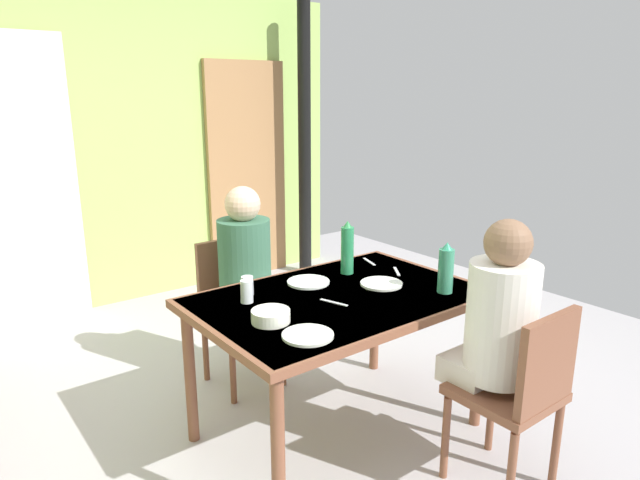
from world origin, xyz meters
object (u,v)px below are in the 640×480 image
(dining_table, at_px, (339,309))
(serving_bowl_center, at_px, (271,316))
(water_bottle_green_near, at_px, (446,269))
(person_far_diner, at_px, (246,263))
(person_near_diner, at_px, (498,318))
(water_bottle_green_far, at_px, (347,249))
(chair_near_diner, at_px, (520,390))
(chair_far_diner, at_px, (236,302))

(dining_table, relative_size, serving_bowl_center, 8.20)
(water_bottle_green_near, bearing_deg, person_far_diner, 120.59)
(person_far_diner, distance_m, serving_bowl_center, 0.82)
(person_near_diner, relative_size, serving_bowl_center, 4.53)
(person_far_diner, relative_size, water_bottle_green_near, 3.00)
(water_bottle_green_near, bearing_deg, person_near_diner, -106.55)
(person_near_diner, distance_m, water_bottle_green_near, 0.42)
(person_near_diner, relative_size, water_bottle_green_far, 2.61)
(serving_bowl_center, bearing_deg, person_near_diner, -38.32)
(water_bottle_green_far, distance_m, serving_bowl_center, 0.77)
(person_near_diner, height_order, water_bottle_green_far, person_near_diner)
(water_bottle_green_near, xyz_separation_m, serving_bowl_center, (-0.89, 0.21, -0.09))
(person_near_diner, height_order, person_far_diner, same)
(dining_table, relative_size, person_far_diner, 1.81)
(person_far_diner, relative_size, water_bottle_green_far, 2.61)
(chair_near_diner, height_order, person_near_diner, person_near_diner)
(dining_table, distance_m, person_near_diner, 0.76)
(serving_bowl_center, bearing_deg, dining_table, 9.26)
(chair_near_diner, xyz_separation_m, person_near_diner, (-0.00, 0.14, 0.28))
(person_far_diner, bearing_deg, dining_table, 100.29)
(dining_table, height_order, person_far_diner, person_far_diner)
(chair_far_diner, height_order, serving_bowl_center, chair_far_diner)
(dining_table, height_order, serving_bowl_center, serving_bowl_center)
(water_bottle_green_far, height_order, serving_bowl_center, water_bottle_green_far)
(person_far_diner, bearing_deg, person_near_diner, 108.44)
(person_near_diner, xyz_separation_m, person_far_diner, (-0.45, 1.36, 0.00))
(person_far_diner, xyz_separation_m, water_bottle_green_far, (0.38, -0.44, 0.11))
(dining_table, xyz_separation_m, chair_far_diner, (-0.12, 0.82, -0.19))
(person_near_diner, bearing_deg, dining_table, 115.89)
(person_far_diner, xyz_separation_m, water_bottle_green_near, (0.57, -0.97, 0.10))
(water_bottle_green_near, bearing_deg, water_bottle_green_far, 109.78)
(water_bottle_green_near, xyz_separation_m, water_bottle_green_far, (-0.19, 0.53, 0.02))
(water_bottle_green_near, bearing_deg, serving_bowl_center, 166.45)
(chair_near_diner, distance_m, person_far_diner, 1.59)
(person_near_diner, bearing_deg, serving_bowl_center, 141.68)
(chair_near_diner, distance_m, water_bottle_green_far, 1.13)
(water_bottle_green_far, bearing_deg, serving_bowl_center, -155.87)
(water_bottle_green_near, relative_size, serving_bowl_center, 1.51)
(person_near_diner, distance_m, person_far_diner, 1.44)
(chair_far_diner, distance_m, person_far_diner, 0.31)
(chair_near_diner, height_order, water_bottle_green_near, water_bottle_green_near)
(dining_table, relative_size, chair_far_diner, 1.60)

